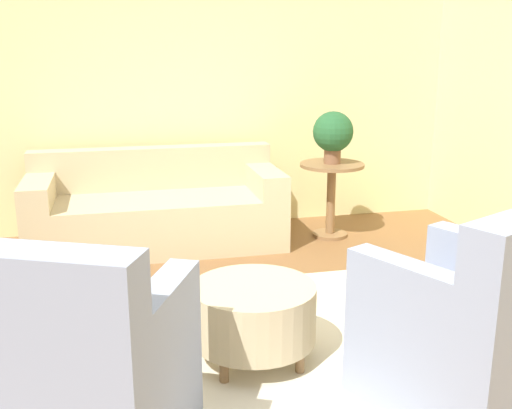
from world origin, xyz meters
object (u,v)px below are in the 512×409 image
couch (157,211)px  armchair_left (80,377)px  armchair_right (469,331)px  potted_plant_on_side_table (333,133)px  ottoman_table (254,313)px  side_table (331,186)px

couch → armchair_left: (-0.53, -2.87, 0.09)m
couch → armchair_left: bearing=-100.4°
armchair_right → potted_plant_on_side_table: (0.32, 2.75, 0.57)m
armchair_right → ottoman_table: size_ratio=1.50×
couch → armchair_right: armchair_right is taller
armchair_left → potted_plant_on_side_table: potted_plant_on_side_table is taller
armchair_right → side_table: bearing=83.4°
armchair_left → potted_plant_on_side_table: (2.12, 2.75, 0.57)m
potted_plant_on_side_table → armchair_right: bearing=-96.6°
armchair_left → armchair_right: size_ratio=1.00×
armchair_left → side_table: 3.48m
armchair_right → ottoman_table: (-0.91, 0.67, -0.11)m
side_table → armchair_left: bearing=-127.6°
ottoman_table → side_table: (1.23, 2.08, 0.19)m
potted_plant_on_side_table → armchair_left: bearing=-127.6°
couch → potted_plant_on_side_table: potted_plant_on_side_table is taller
armchair_right → side_table: 2.77m
couch → armchair_left: size_ratio=2.09×
couch → potted_plant_on_side_table: 1.73m
potted_plant_on_side_table → side_table: bearing=-116.6°
ottoman_table → side_table: 2.42m
armchair_right → potted_plant_on_side_table: bearing=83.4°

